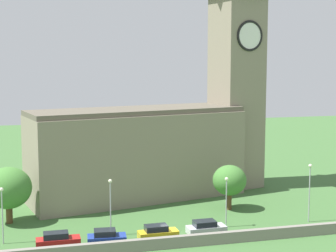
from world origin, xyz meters
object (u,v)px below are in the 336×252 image
car_red (58,240)px  streetlamp_west_mid (110,198)px  church (166,131)px  streetlamp_west_end (2,206)px  car_blue (106,238)px  streetlamp_east_mid (310,184)px  tree_riverside_east (8,188)px  car_silver (206,228)px  streetlamp_central (226,193)px  tree_churchyard (230,180)px  car_yellow (158,233)px

car_red → streetlamp_west_mid: bearing=24.7°
church → car_red: 27.81m
car_red → streetlamp_west_end: streetlamp_west_end is taller
car_blue → streetlamp_east_mid: 26.13m
car_blue → tree_riverside_east: 15.73m
church → car_silver: (-0.46, -20.07, -8.63)m
tree_riverside_east → streetlamp_west_mid: bearing=-34.6°
church → tree_riverside_east: 24.90m
streetlamp_central → streetlamp_west_mid: bearing=178.5°
streetlamp_east_mid → car_silver: bearing=-172.7°
tree_churchyard → car_blue: bearing=-151.1°
car_red → tree_riverside_east: (-5.30, 10.75, 3.53)m
car_silver → streetlamp_east_mid: size_ratio=0.61×
car_blue → streetlamp_west_end: bearing=162.3°
streetlamp_west_mid → car_yellow: bearing=-34.1°
car_silver → tree_churchyard: bearing=55.6°
car_red → car_blue: car_red is taller
car_red → streetlamp_central: streetlamp_central is taller
streetlamp_central → car_silver: bearing=-143.9°
church → streetlamp_west_end: size_ratio=5.93×
streetlamp_east_mid → car_red: bearing=-176.7°
car_red → tree_churchyard: tree_churchyard is taller
car_yellow → streetlamp_west_end: (-16.67, 3.44, 3.36)m
car_silver → streetlamp_west_end: (-22.49, 3.06, 3.38)m
streetlamp_west_end → streetlamp_west_mid: size_ratio=0.96×
car_blue → tree_churchyard: 20.95m
streetlamp_west_mid → tree_churchyard: streetlamp_west_mid is taller
car_blue → streetlamp_west_mid: (0.99, 3.27, 3.56)m
car_blue → streetlamp_central: size_ratio=0.71×
car_silver → streetlamp_west_mid: (-10.59, 2.85, 3.56)m
car_silver → streetlamp_west_end: bearing=172.3°
church → car_yellow: 23.05m
streetlamp_west_end → tree_churchyard: bearing=12.7°
streetlamp_central → tree_riverside_east: bearing=162.0°
church → streetlamp_west_end: 29.04m
tree_riverside_east → church: bearing=22.4°
church → streetlamp_east_mid: 23.29m
car_yellow → car_silver: size_ratio=1.00×
car_silver → tree_riverside_east: (-22.07, 10.77, 3.53)m
streetlamp_central → tree_riverside_east: tree_riverside_east is taller
streetlamp_east_mid → tree_riverside_east: 37.32m
car_yellow → church: bearing=72.9°
car_red → streetlamp_west_mid: 7.68m
streetlamp_central → tree_churchyard: size_ratio=1.01×
car_blue → tree_riverside_east: size_ratio=0.62×
streetlamp_central → streetlamp_west_end: bearing=178.7°
streetlamp_east_mid → church: bearing=126.9°
car_red → streetlamp_west_end: bearing=152.0°
church → car_yellow: church is taller
streetlamp_west_end → tree_riverside_east: (0.42, 7.71, 0.15)m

